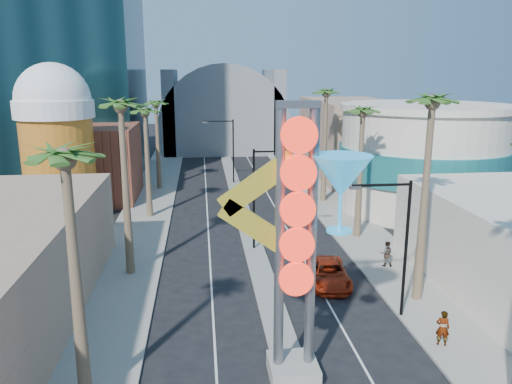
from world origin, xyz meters
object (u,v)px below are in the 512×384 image
object	(u,v)px
pedestrian_b	(386,254)
neon_sign	(315,225)
red_pickup	(329,273)
pedestrian_a	(443,328)

from	to	relation	value
pedestrian_b	neon_sign	bearing A→B (deg)	72.41
neon_sign	red_pickup	distance (m)	12.43
neon_sign	pedestrian_a	xyz separation A→B (m)	(7.14, 1.70, -6.21)
neon_sign	pedestrian_a	distance (m)	9.62
red_pickup	pedestrian_b	world-z (taller)	pedestrian_b
neon_sign	pedestrian_a	world-z (taller)	neon_sign
neon_sign	pedestrian_b	xyz separation A→B (m)	(8.17, 12.26, -6.24)
red_pickup	neon_sign	bearing A→B (deg)	-103.41
red_pickup	pedestrian_a	distance (m)	9.11
red_pickup	pedestrian_a	size ratio (longest dim) A/B	2.84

